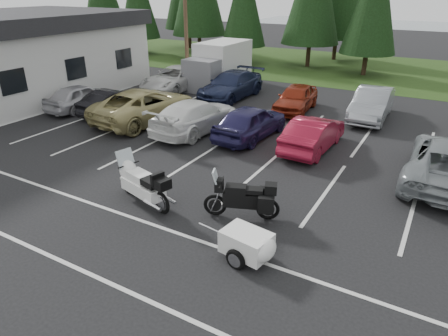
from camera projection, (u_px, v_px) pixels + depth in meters
ground at (229, 183)px, 14.20m from camera, size 120.00×120.00×0.00m
grass_strip at (369, 70)px, 33.13m from camera, size 80.00×16.00×0.01m
lake_water at (445, 35)px, 55.78m from camera, size 70.00×50.00×0.02m
building at (5, 56)px, 24.44m from camera, size 10.60×15.60×4.90m
utility_pole at (185, 14)px, 26.21m from camera, size 1.60×0.26×9.00m
box_truck at (216, 65)px, 27.06m from camera, size 2.40×5.60×2.90m
stall_markings at (254, 163)px, 15.77m from camera, size 32.00×16.00×0.01m
conifer_3 at (244, 0)px, 33.61m from camera, size 3.87×3.87×9.02m
car_near_0 at (80, 97)px, 22.34m from camera, size 1.71×4.22×1.43m
car_near_1 at (114, 102)px, 21.51m from camera, size 1.51×4.14×1.36m
car_near_2 at (145, 105)px, 20.38m from camera, size 3.19×6.16×1.66m
car_near_3 at (196, 116)px, 18.92m from camera, size 2.52×5.40×1.52m
car_near_4 at (251, 122)px, 18.11m from camera, size 2.09×4.58×1.52m
car_near_5 at (313, 134)px, 16.81m from camera, size 1.62×4.33×1.41m
car_far_0 at (175, 79)px, 26.45m from camera, size 2.62×5.51×1.52m
car_far_1 at (231, 85)px, 24.51m from camera, size 2.40×5.54×1.59m
car_far_2 at (296, 98)px, 22.03m from camera, size 2.02×4.37×1.45m
car_far_3 at (372, 104)px, 20.70m from camera, size 1.82×4.84×1.58m
touring_motorcycle at (142, 180)px, 12.58m from camera, size 3.03×1.62×1.61m
cargo_trailer at (246, 246)px, 10.10m from camera, size 1.88×1.24×0.81m
adventure_motorcycle at (241, 195)px, 11.79m from camera, size 2.68×1.73×1.54m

